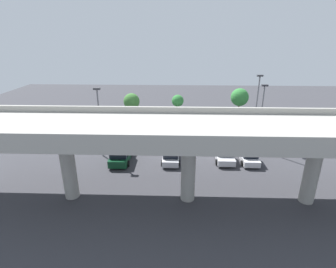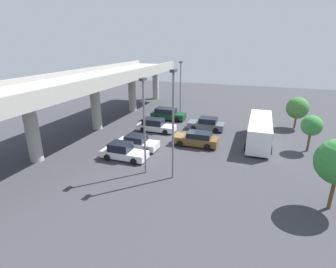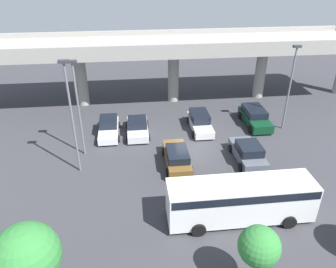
{
  "view_description": "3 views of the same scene",
  "coord_description": "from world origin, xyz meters",
  "px_view_note": "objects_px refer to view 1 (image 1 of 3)",
  "views": [
    {
      "loc": [
        1.01,
        30.38,
        13.19
      ],
      "look_at": [
        2.03,
        0.86,
        1.96
      ],
      "focal_mm": 28.0,
      "sensor_mm": 36.0,
      "label": 1
    },
    {
      "loc": [
        -27.08,
        -7.77,
        10.53
      ],
      "look_at": [
        -1.5,
        1.2,
        0.97
      ],
      "focal_mm": 28.0,
      "sensor_mm": 36.0,
      "label": 2
    },
    {
      "loc": [
        -4.6,
        -23.29,
        14.66
      ],
      "look_at": [
        -1.78,
        1.09,
        1.18
      ],
      "focal_mm": 35.0,
      "sensor_mm": 36.0,
      "label": 3
    }
  ],
  "objects_px": {
    "lamp_post_near_aisle": "(99,118)",
    "lamp_post_by_overpass": "(257,104)",
    "parked_car_3": "(171,154)",
    "parked_car_0": "(248,155)",
    "tree_front_left": "(240,97)",
    "tree_front_right": "(132,101)",
    "parked_car_2": "(195,135)",
    "tree_front_centre": "(178,101)",
    "parked_car_5": "(121,154)",
    "parked_car_1": "(224,154)",
    "parked_car_4": "(151,135)",
    "lamp_post_mid_lot": "(261,113)",
    "shuttle_bus": "(173,115)"
  },
  "relations": [
    {
      "from": "lamp_post_near_aisle",
      "to": "lamp_post_by_overpass",
      "type": "height_order",
      "value": "lamp_post_by_overpass"
    },
    {
      "from": "parked_car_3",
      "to": "parked_car_0",
      "type": "bearing_deg",
      "value": -88.94
    },
    {
      "from": "tree_front_left",
      "to": "tree_front_right",
      "type": "bearing_deg",
      "value": 1.48
    },
    {
      "from": "parked_car_2",
      "to": "lamp_post_near_aisle",
      "type": "bearing_deg",
      "value": -64.98
    },
    {
      "from": "tree_front_centre",
      "to": "parked_car_5",
      "type": "bearing_deg",
      "value": 70.16
    },
    {
      "from": "parked_car_0",
      "to": "parked_car_1",
      "type": "bearing_deg",
      "value": 86.02
    },
    {
      "from": "parked_car_0",
      "to": "parked_car_4",
      "type": "distance_m",
      "value": 12.65
    },
    {
      "from": "lamp_post_mid_lot",
      "to": "tree_front_centre",
      "type": "xyz_separation_m",
      "value": [
        9.72,
        -13.66,
        -1.96
      ]
    },
    {
      "from": "tree_front_left",
      "to": "tree_front_right",
      "type": "xyz_separation_m",
      "value": [
        18.1,
        0.47,
        -0.74
      ]
    },
    {
      "from": "parked_car_1",
      "to": "lamp_post_mid_lot",
      "type": "relative_size",
      "value": 0.55
    },
    {
      "from": "parked_car_4",
      "to": "parked_car_3",
      "type": "bearing_deg",
      "value": 24.93
    },
    {
      "from": "parked_car_1",
      "to": "lamp_post_by_overpass",
      "type": "xyz_separation_m",
      "value": [
        -4.62,
        -5.43,
        4.37
      ]
    },
    {
      "from": "shuttle_bus",
      "to": "lamp_post_near_aisle",
      "type": "distance_m",
      "value": 14.18
    },
    {
      "from": "parked_car_5",
      "to": "tree_front_centre",
      "type": "distance_m",
      "value": 18.48
    },
    {
      "from": "tree_front_centre",
      "to": "parked_car_2",
      "type": "bearing_deg",
      "value": 101.77
    },
    {
      "from": "lamp_post_near_aisle",
      "to": "tree_front_right",
      "type": "bearing_deg",
      "value": -93.16
    },
    {
      "from": "shuttle_bus",
      "to": "lamp_post_by_overpass",
      "type": "height_order",
      "value": "lamp_post_by_overpass"
    },
    {
      "from": "shuttle_bus",
      "to": "tree_front_centre",
      "type": "bearing_deg",
      "value": 81.05
    },
    {
      "from": "parked_car_3",
      "to": "parked_car_5",
      "type": "xyz_separation_m",
      "value": [
        5.5,
        0.32,
        0.04
      ]
    },
    {
      "from": "parked_car_5",
      "to": "parked_car_2",
      "type": "bearing_deg",
      "value": -53.82
    },
    {
      "from": "parked_car_5",
      "to": "tree_front_left",
      "type": "xyz_separation_m",
      "value": [
        -16.58,
        -17.26,
        2.63
      ]
    },
    {
      "from": "tree_front_right",
      "to": "tree_front_left",
      "type": "bearing_deg",
      "value": -178.52
    },
    {
      "from": "parked_car_4",
      "to": "lamp_post_near_aisle",
      "type": "xyz_separation_m",
      "value": [
        5.17,
        5.04,
        3.93
      ]
    },
    {
      "from": "tree_front_right",
      "to": "tree_front_centre",
      "type": "bearing_deg",
      "value": -176.32
    },
    {
      "from": "parked_car_1",
      "to": "parked_car_5",
      "type": "height_order",
      "value": "parked_car_5"
    },
    {
      "from": "parked_car_1",
      "to": "lamp_post_mid_lot",
      "type": "xyz_separation_m",
      "value": [
        -4.53,
        -2.97,
        4.0
      ]
    },
    {
      "from": "tree_front_centre",
      "to": "lamp_post_by_overpass",
      "type": "bearing_deg",
      "value": 131.23
    },
    {
      "from": "parked_car_2",
      "to": "shuttle_bus",
      "type": "relative_size",
      "value": 0.53
    },
    {
      "from": "shuttle_bus",
      "to": "lamp_post_by_overpass",
      "type": "bearing_deg",
      "value": -31.35
    },
    {
      "from": "parked_car_2",
      "to": "parked_car_5",
      "type": "relative_size",
      "value": 0.99
    },
    {
      "from": "parked_car_2",
      "to": "tree_front_centre",
      "type": "height_order",
      "value": "tree_front_centre"
    },
    {
      "from": "parked_car_5",
      "to": "tree_front_centre",
      "type": "bearing_deg",
      "value": -19.84
    },
    {
      "from": "lamp_post_mid_lot",
      "to": "tree_front_left",
      "type": "height_order",
      "value": "lamp_post_mid_lot"
    },
    {
      "from": "parked_car_1",
      "to": "parked_car_4",
      "type": "bearing_deg",
      "value": 57.46
    },
    {
      "from": "tree_front_left",
      "to": "parked_car_5",
      "type": "bearing_deg",
      "value": 46.15
    },
    {
      "from": "tree_front_left",
      "to": "tree_front_right",
      "type": "height_order",
      "value": "tree_front_left"
    },
    {
      "from": "parked_car_1",
      "to": "tree_front_centre",
      "type": "xyz_separation_m",
      "value": [
        5.19,
        -16.63,
        2.03
      ]
    },
    {
      "from": "tree_front_left",
      "to": "parked_car_4",
      "type": "bearing_deg",
      "value": 38.74
    },
    {
      "from": "parked_car_4",
      "to": "lamp_post_near_aisle",
      "type": "height_order",
      "value": "lamp_post_near_aisle"
    },
    {
      "from": "parked_car_2",
      "to": "shuttle_bus",
      "type": "xyz_separation_m",
      "value": [
        3.05,
        -6.28,
        0.85
      ]
    },
    {
      "from": "parked_car_3",
      "to": "parked_car_4",
      "type": "distance_m",
      "value": 6.47
    },
    {
      "from": "lamp_post_mid_lot",
      "to": "tree_front_right",
      "type": "xyz_separation_m",
      "value": [
        17.49,
        -13.16,
        -2.0
      ]
    },
    {
      "from": "parked_car_0",
      "to": "lamp_post_by_overpass",
      "type": "distance_m",
      "value": 7.37
    },
    {
      "from": "lamp_post_by_overpass",
      "to": "parked_car_5",
      "type": "bearing_deg",
      "value": 20.75
    },
    {
      "from": "parked_car_2",
      "to": "tree_front_centre",
      "type": "xyz_separation_m",
      "value": [
        2.3,
        -11.04,
        1.97
      ]
    },
    {
      "from": "parked_car_4",
      "to": "lamp_post_mid_lot",
      "type": "height_order",
      "value": "lamp_post_mid_lot"
    },
    {
      "from": "lamp_post_mid_lot",
      "to": "parked_car_2",
      "type": "bearing_deg",
      "value": -19.41
    },
    {
      "from": "parked_car_3",
      "to": "tree_front_left",
      "type": "xyz_separation_m",
      "value": [
        -11.08,
        -16.94,
        2.67
      ]
    },
    {
      "from": "parked_car_3",
      "to": "tree_front_centre",
      "type": "distance_m",
      "value": 17.1
    },
    {
      "from": "parked_car_2",
      "to": "parked_car_4",
      "type": "bearing_deg",
      "value": -89.4
    }
  ]
}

